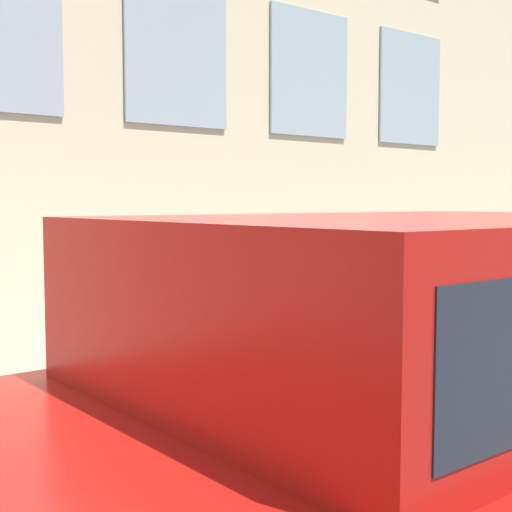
{
  "coord_description": "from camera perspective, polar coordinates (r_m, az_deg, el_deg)",
  "views": [
    {
      "loc": [
        -2.94,
        2.1,
        1.65
      ],
      "look_at": [
        0.55,
        -0.71,
        1.3
      ],
      "focal_mm": 50.0,
      "sensor_mm": 36.0,
      "label": 1
    }
  ],
  "objects": [
    {
      "name": "sidewalk",
      "position": [
        5.23,
        -13.62,
        -13.37
      ],
      "size": [
        3.16,
        60.0,
        0.13
      ],
      "color": "gray",
      "rests_on": "ground_plane"
    },
    {
      "name": "fire_hydrant",
      "position": [
        4.28,
        -1.99,
        -11.43
      ],
      "size": [
        0.28,
        0.41,
        0.7
      ],
      "color": "gray",
      "rests_on": "sidewalk"
    },
    {
      "name": "person",
      "position": [
        4.91,
        1.71,
        -3.66
      ],
      "size": [
        0.34,
        0.22,
        1.38
      ],
      "rotation": [
        0.0,
        0.0,
        3.1
      ],
      "color": "#998466",
      "rests_on": "sidewalk"
    },
    {
      "name": "parked_car_red_near",
      "position": [
        3.01,
        13.68,
        -10.0
      ],
      "size": [
        2.0,
        5.18,
        1.59
      ],
      "color": "black",
      "rests_on": "ground_plane"
    }
  ]
}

